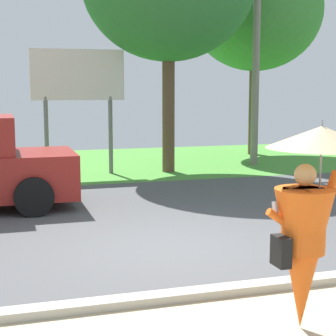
% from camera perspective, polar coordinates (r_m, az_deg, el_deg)
% --- Properties ---
extents(ground_plane, '(40.00, 22.00, 0.20)m').
position_cam_1_polar(ground_plane, '(11.37, -3.70, -4.43)').
color(ground_plane, '#4C4C4F').
extents(monk_pedestrian, '(1.12, 1.10, 2.13)m').
position_cam_1_polar(monk_pedestrian, '(5.74, 14.16, -5.08)').
color(monk_pedestrian, '#E55B19').
rests_on(monk_pedestrian, ground_plane).
extents(utility_pole, '(1.80, 0.24, 6.30)m').
position_cam_1_polar(utility_pole, '(17.98, 9.02, 10.93)').
color(utility_pole, gray).
rests_on(utility_pole, ground_plane).
extents(roadside_billboard, '(2.60, 0.12, 3.50)m').
position_cam_1_polar(roadside_billboard, '(15.78, -9.23, 8.52)').
color(roadside_billboard, slate).
rests_on(roadside_billboard, ground_plane).
extents(tree_center_back, '(4.76, 4.76, 7.37)m').
position_cam_1_polar(tree_center_back, '(20.89, 9.01, 15.70)').
color(tree_center_back, brown).
rests_on(tree_center_back, ground_plane).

